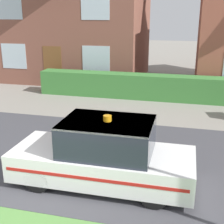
{
  "coord_description": "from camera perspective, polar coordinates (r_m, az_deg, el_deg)",
  "views": [
    {
      "loc": [
        2.73,
        -3.89,
        3.77
      ],
      "look_at": [
        0.67,
        4.27,
        1.05
      ],
      "focal_mm": 50.0,
      "sensor_mm": 36.0,
      "label": 1
    }
  ],
  "objects": [
    {
      "name": "house_left",
      "position": [
        18.85,
        -7.33,
        18.44
      ],
      "size": [
        8.62,
        5.97,
        7.81
      ],
      "color": "brown",
      "rests_on": "ground"
    },
    {
      "name": "garden_hedge",
      "position": [
        14.12,
        6.6,
        4.6
      ],
      "size": [
        10.09,
        0.85,
        1.09
      ],
      "primitive_type": "cube",
      "color": "#3D7F38",
      "rests_on": "ground"
    },
    {
      "name": "road_strip",
      "position": [
        8.78,
        -5.42,
        -7.56
      ],
      "size": [
        28.0,
        5.51,
        0.01
      ],
      "primitive_type": "cube",
      "color": "#424247",
      "rests_on": "ground"
    },
    {
      "name": "police_car",
      "position": [
        7.05,
        -1.49,
        -7.85
      ],
      "size": [
        4.08,
        1.63,
        1.63
      ],
      "rotation": [
        0.0,
        0.0,
        3.15
      ],
      "color": "black",
      "rests_on": "road_strip"
    }
  ]
}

